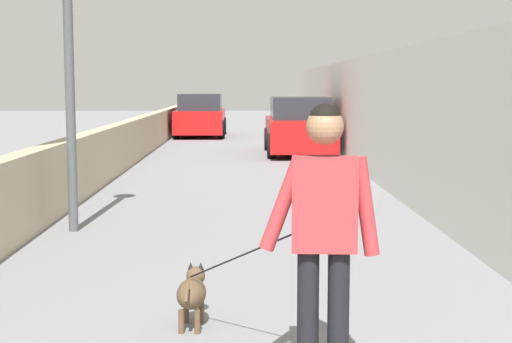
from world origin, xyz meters
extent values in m
plane|color=gray|center=(14.00, 0.00, 0.00)|extent=(80.00, 80.00, 0.00)
cube|color=tan|center=(12.00, 2.68, 0.51)|extent=(48.00, 0.30, 1.02)
cube|color=silver|center=(12.00, -2.68, 1.22)|extent=(48.00, 0.30, 2.44)
cylinder|color=#4C4C51|center=(7.99, 2.13, 1.82)|extent=(0.12, 0.12, 3.65)
cylinder|color=black|center=(2.87, -0.41, 0.48)|extent=(0.14, 0.14, 0.79)
cylinder|color=black|center=(2.86, -0.59, 0.48)|extent=(0.14, 0.14, 0.79)
cube|color=#B23338|center=(2.86, -0.50, 1.15)|extent=(0.24, 0.39, 0.55)
cylinder|color=#B23338|center=(2.88, -0.26, 1.15)|extent=(0.11, 0.29, 0.58)
cylinder|color=#B23338|center=(2.85, -0.74, 1.14)|extent=(0.10, 0.18, 0.59)
sphere|color=#9E7051|center=(2.86, -0.50, 1.61)|extent=(0.22, 0.22, 0.22)
sphere|color=black|center=(2.86, -0.50, 1.64)|extent=(0.19, 0.19, 0.19)
ellipsoid|color=brown|center=(4.11, 0.37, 0.27)|extent=(0.43, 0.25, 0.22)
sphere|color=brown|center=(4.37, 0.35, 0.34)|extent=(0.15, 0.15, 0.15)
cone|color=black|center=(4.38, 0.39, 0.42)|extent=(0.05, 0.05, 0.06)
cone|color=black|center=(4.37, 0.31, 0.42)|extent=(0.05, 0.05, 0.06)
cylinder|color=brown|center=(4.24, 0.42, 0.09)|extent=(0.04, 0.04, 0.18)
cylinder|color=brown|center=(4.23, 0.30, 0.09)|extent=(0.04, 0.04, 0.18)
cylinder|color=brown|center=(3.98, 0.44, 0.09)|extent=(0.04, 0.04, 0.18)
cylinder|color=brown|center=(3.97, 0.32, 0.09)|extent=(0.04, 0.04, 0.18)
cylinder|color=brown|center=(3.85, 0.39, 0.35)|extent=(0.14, 0.04, 0.13)
cylinder|color=black|center=(3.49, -0.06, 0.73)|extent=(1.25, 0.88, 0.66)
cube|color=#B71414|center=(18.77, -1.53, 0.56)|extent=(4.02, 1.70, 0.80)
cube|color=#262B33|center=(18.77, -1.53, 1.24)|extent=(2.09, 1.50, 0.60)
cylinder|color=black|center=(20.02, -0.74, 0.32)|extent=(0.64, 0.22, 0.64)
cylinder|color=black|center=(20.02, -2.32, 0.32)|extent=(0.64, 0.22, 0.64)
cylinder|color=black|center=(17.52, -0.74, 0.32)|extent=(0.64, 0.22, 0.64)
cylinder|color=black|center=(17.52, -2.32, 0.32)|extent=(0.64, 0.22, 0.64)
cube|color=#B71414|center=(26.01, 1.53, 0.56)|extent=(4.02, 1.70, 0.80)
cube|color=#262B33|center=(26.01, 1.53, 1.24)|extent=(2.09, 1.50, 0.60)
cylinder|color=black|center=(27.25, 2.32, 0.32)|extent=(0.64, 0.22, 0.64)
cylinder|color=black|center=(27.25, 0.74, 0.32)|extent=(0.64, 0.22, 0.64)
cylinder|color=black|center=(24.76, 2.32, 0.32)|extent=(0.64, 0.22, 0.64)
cylinder|color=black|center=(24.76, 0.74, 0.32)|extent=(0.64, 0.22, 0.64)
camera|label=1|loc=(-1.48, -0.03, 1.84)|focal=52.92mm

